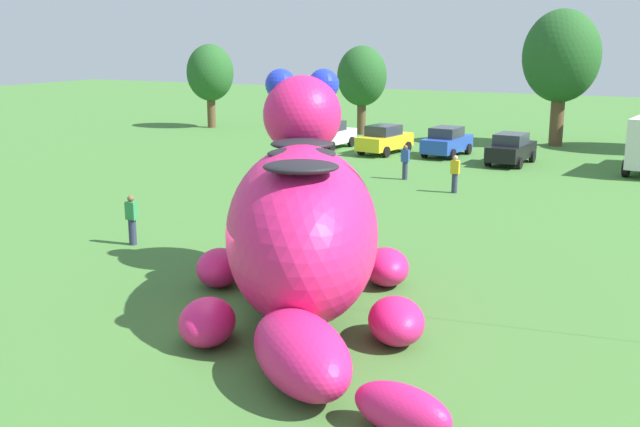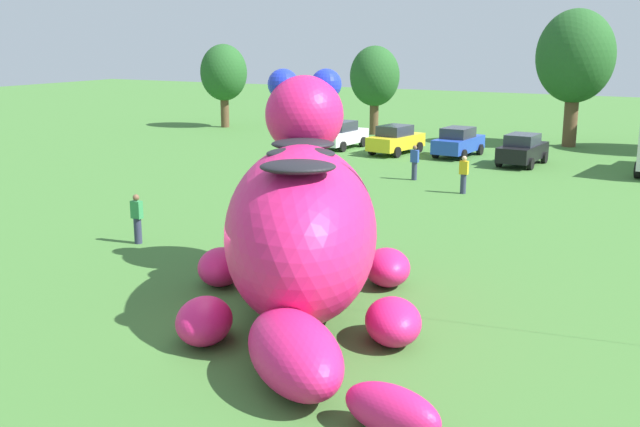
% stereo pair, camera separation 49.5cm
% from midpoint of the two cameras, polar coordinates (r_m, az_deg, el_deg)
% --- Properties ---
extents(ground_plane, '(160.00, 160.00, 0.00)m').
position_cam_midpoint_polar(ground_plane, '(18.77, -6.06, -8.34)').
color(ground_plane, '#427533').
extents(giant_inflatable_creature, '(9.57, 10.08, 6.00)m').
position_cam_midpoint_polar(giant_inflatable_creature, '(18.88, -2.06, -1.14)').
color(giant_inflatable_creature, '#E01E6B').
rests_on(giant_inflatable_creature, ground).
extents(car_white, '(2.16, 4.21, 1.72)m').
position_cam_midpoint_polar(car_white, '(47.46, 0.42, 6.00)').
color(car_white, white).
rests_on(car_white, ground).
extents(car_yellow, '(2.41, 4.31, 1.72)m').
position_cam_midpoint_polar(car_yellow, '(45.44, 4.60, 5.63)').
color(car_yellow, yellow).
rests_on(car_yellow, ground).
extents(car_blue, '(2.20, 4.23, 1.72)m').
position_cam_midpoint_polar(car_blue, '(44.92, 9.29, 5.41)').
color(car_blue, '#2347B7').
rests_on(car_blue, ground).
extents(car_black, '(2.16, 4.21, 1.72)m').
position_cam_midpoint_polar(car_black, '(42.69, 13.97, 4.78)').
color(car_black, black).
rests_on(car_black, ground).
extents(tree_far_left, '(3.56, 3.56, 6.32)m').
position_cam_midpoint_polar(tree_far_left, '(58.87, -8.57, 10.47)').
color(tree_far_left, brown).
rests_on(tree_far_left, ground).
extents(tree_left, '(3.52, 3.52, 6.25)m').
position_cam_midpoint_polar(tree_left, '(54.21, 2.93, 10.32)').
color(tree_left, brown).
rests_on(tree_left, ground).
extents(tree_mid_left, '(4.84, 4.84, 8.58)m').
position_cam_midpoint_polar(tree_mid_left, '(50.56, 17.56, 11.25)').
color(tree_mid_left, brown).
rests_on(tree_mid_left, ground).
extents(spectator_near_inflatable, '(0.38, 0.26, 1.71)m').
position_cam_midpoint_polar(spectator_near_inflatable, '(37.18, 6.10, 3.87)').
color(spectator_near_inflatable, '#2D334C').
rests_on(spectator_near_inflatable, ground).
extents(spectator_mid_field, '(0.38, 0.26, 1.71)m').
position_cam_midpoint_polar(spectator_mid_field, '(26.15, -14.61, -0.50)').
color(spectator_mid_field, '#2D334C').
rests_on(spectator_mid_field, ground).
extents(spectator_by_cars, '(0.38, 0.26, 1.71)m').
position_cam_midpoint_polar(spectator_by_cars, '(34.28, 9.79, 2.95)').
color(spectator_by_cars, '#2D334C').
rests_on(spectator_by_cars, ground).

